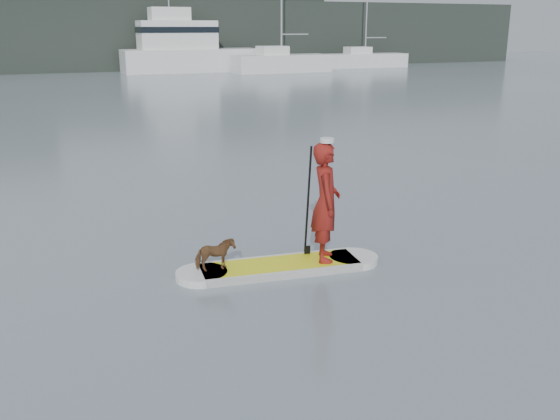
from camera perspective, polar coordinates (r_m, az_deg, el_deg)
name	(u,v)px	position (r m, az deg, el deg)	size (l,w,h in m)	color
paddleboard	(280,267)	(9.91, 0.00, -5.22)	(3.28, 1.14, 0.12)	yellow
paddler	(326,202)	(9.81, 4.20, 0.72)	(0.69, 0.45, 1.89)	maroon
white_cap	(327,140)	(9.59, 4.33, 6.37)	(0.22, 0.22, 0.07)	silver
dog	(215,255)	(9.59, -5.96, -4.08)	(0.27, 0.60, 0.51)	brown
paddle	(308,215)	(10.08, 2.55, -0.42)	(0.10, 0.30, 2.00)	black
sailboat_e	(281,62)	(53.74, 0.06, 13.39)	(8.23, 2.71, 11.92)	white
sailboat_f	(364,59)	(60.80, 7.72, 13.55)	(8.06, 2.79, 11.89)	white
motor_yacht_a	(185,48)	(54.65, -8.67, 14.40)	(11.61, 3.93, 6.90)	white
shore_mass	(84,35)	(58.80, -17.52, 15.02)	(90.00, 6.00, 6.00)	black
shore_building_east	(270,23)	(64.42, -0.95, 16.69)	(10.00, 4.00, 8.00)	black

